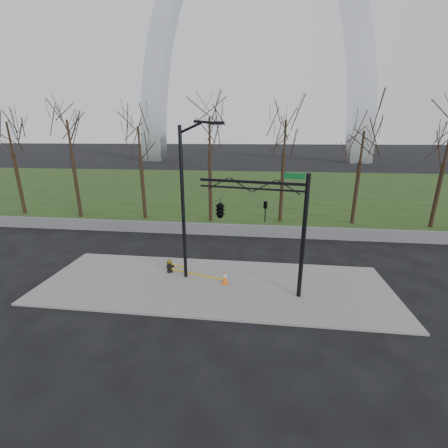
# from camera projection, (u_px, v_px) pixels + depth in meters

# --- Properties ---
(ground) EXTENTS (500.00, 500.00, 0.00)m
(ground) POSITION_uv_depth(u_px,v_px,m) (214.00, 285.00, 15.22)
(ground) COLOR black
(ground) RESTS_ON ground
(sidewalk) EXTENTS (18.00, 6.00, 0.10)m
(sidewalk) POSITION_uv_depth(u_px,v_px,m) (214.00, 284.00, 15.20)
(sidewalk) COLOR slate
(sidewalk) RESTS_ON ground
(grass_strip) EXTENTS (120.00, 40.00, 0.06)m
(grass_strip) POSITION_uv_depth(u_px,v_px,m) (244.00, 187.00, 43.68)
(grass_strip) COLOR #1F3D16
(grass_strip) RESTS_ON ground
(guardrail) EXTENTS (60.00, 0.30, 0.90)m
(guardrail) POSITION_uv_depth(u_px,v_px,m) (229.00, 230.00, 22.68)
(guardrail) COLOR #59595B
(guardrail) RESTS_ON ground
(gateway_arch) EXTENTS (66.00, 6.00, 65.00)m
(gateway_arch) POSITION_uv_depth(u_px,v_px,m) (256.00, 37.00, 76.86)
(gateway_arch) COLOR silver
(gateway_arch) RESTS_ON ground
(tree_row) EXTENTS (60.70, 4.00, 9.67)m
(tree_row) POSITION_uv_depth(u_px,v_px,m) (321.00, 169.00, 24.35)
(tree_row) COLOR black
(tree_row) RESTS_ON ground
(fire_hydrant) EXTENTS (0.52, 0.33, 0.82)m
(fire_hydrant) POSITION_uv_depth(u_px,v_px,m) (170.00, 266.00, 16.38)
(fire_hydrant) COLOR black
(fire_hydrant) RESTS_ON sidewalk
(traffic_cone) EXTENTS (0.41, 0.41, 0.60)m
(traffic_cone) POSITION_uv_depth(u_px,v_px,m) (225.00, 278.00, 15.13)
(traffic_cone) COLOR orange
(traffic_cone) RESTS_ON sidewalk
(street_light) EXTENTS (2.31, 0.93, 8.21)m
(street_light) POSITION_uv_depth(u_px,v_px,m) (186.00, 195.00, 14.51)
(street_light) COLOR black
(street_light) RESTS_ON ground
(traffic_signal_mast) EXTENTS (5.01, 2.54, 6.00)m
(traffic_signal_mast) POSITION_uv_depth(u_px,v_px,m) (235.00, 209.00, 13.84)
(traffic_signal_mast) COLOR black
(traffic_signal_mast) RESTS_ON ground
(caution_tape) EXTENTS (3.27, 0.95, 0.42)m
(caution_tape) POSITION_uv_depth(u_px,v_px,m) (192.00, 272.00, 15.86)
(caution_tape) COLOR #E4AF0C
(caution_tape) RESTS_ON ground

